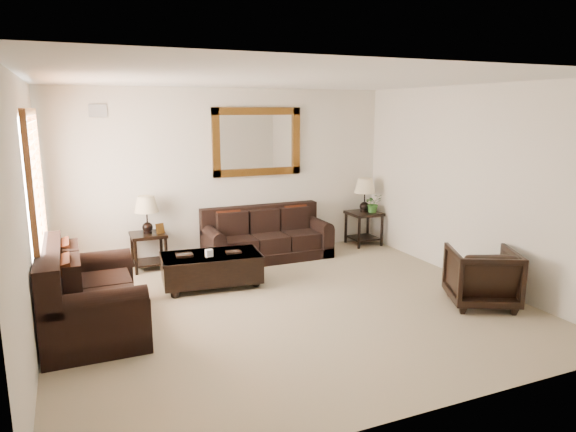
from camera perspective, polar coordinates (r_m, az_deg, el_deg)
name	(u,v)px	position (r m, az deg, el deg)	size (l,w,h in m)	color
room	(289,198)	(6.02, 0.07, 2.04)	(5.51, 5.01, 2.71)	gray
window	(36,184)	(6.41, -26.22, 3.23)	(0.07, 1.96, 1.66)	white
mirror	(257,142)	(8.43, -3.44, 8.23)	(1.50, 0.06, 1.10)	#45210D
air_vent	(98,111)	(7.94, -20.39, 10.92)	(0.25, 0.02, 0.18)	#999999
sofa	(266,240)	(8.34, -2.46, -2.63)	(2.00, 0.86, 0.82)	black
loveseat	(86,299)	(6.03, -21.52, -8.61)	(1.01, 1.70, 0.96)	black
end_table_left	(147,222)	(7.89, -15.36, -0.64)	(0.51, 0.51, 1.12)	black
end_table_right	(364,202)	(9.14, 8.49, 1.60)	(0.54, 0.54, 1.19)	black
coffee_table	(211,266)	(7.06, -8.51, -5.56)	(1.39, 0.84, 0.56)	black
armchair	(482,274)	(6.74, 20.74, -6.03)	(0.77, 0.72, 0.79)	black
potted_plant	(373,205)	(9.13, 9.43, 1.18)	(0.29, 0.33, 0.26)	#2A591E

